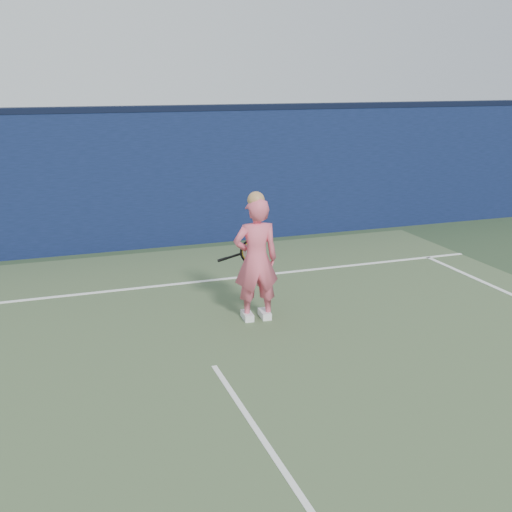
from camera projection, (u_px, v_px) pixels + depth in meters
name	position (u px, v px, depth m)	size (l,w,h in m)	color
ground	(242.00, 409.00, 6.22)	(80.00, 80.00, 0.00)	#30452B
backstop_wall	(131.00, 181.00, 11.78)	(24.00, 0.40, 2.50)	#0B1633
wall_cap	(127.00, 109.00, 11.43)	(24.00, 0.42, 0.10)	black
player	(256.00, 259.00, 8.32)	(0.63, 0.44, 1.71)	#E55971
racket	(249.00, 252.00, 8.71)	(0.63, 0.19, 0.34)	black
court_lines	(253.00, 425.00, 5.92)	(11.00, 12.04, 0.01)	white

